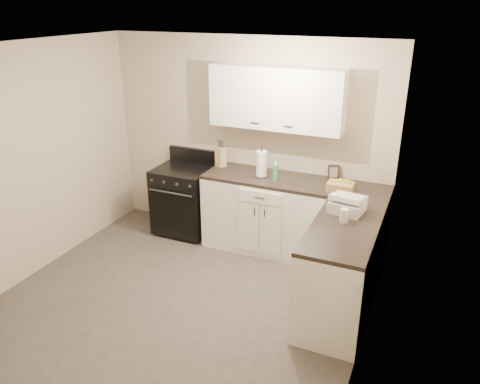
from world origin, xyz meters
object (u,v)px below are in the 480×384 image
at_px(knife_block, 221,157).
at_px(paper_towel, 261,164).
at_px(stove, 184,200).
at_px(wicker_basket, 340,187).
at_px(countertop_grill, 347,206).

xyz_separation_m(knife_block, paper_towel, (0.59, -0.13, 0.03)).
xyz_separation_m(stove, wicker_basket, (2.01, -0.07, 0.53)).
bearing_deg(paper_towel, knife_block, 167.61).
relative_size(stove, countertop_grill, 2.73).
relative_size(stove, paper_towel, 2.76).
bearing_deg(wicker_basket, countertop_grill, -70.92).
bearing_deg(paper_towel, stove, -179.41).
relative_size(paper_towel, wicker_basket, 1.10).
distance_m(stove, wicker_basket, 2.08).
bearing_deg(paper_towel, countertop_grill, -27.65).
height_order(paper_towel, wicker_basket, paper_towel).
xyz_separation_m(stove, paper_towel, (1.06, 0.01, 0.63)).
distance_m(paper_towel, wicker_basket, 0.96).
relative_size(wicker_basket, countertop_grill, 0.90).
distance_m(stove, paper_towel, 1.24).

